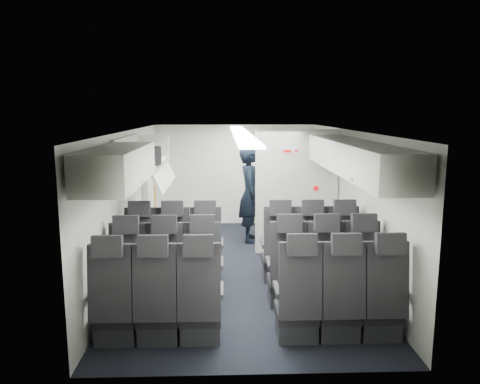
{
  "coord_description": "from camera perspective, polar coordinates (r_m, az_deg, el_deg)",
  "views": [
    {
      "loc": [
        -0.26,
        -7.02,
        2.45
      ],
      "look_at": [
        0.0,
        0.4,
        1.15
      ],
      "focal_mm": 35.0,
      "sensor_mm": 36.0,
      "label": 1
    }
  ],
  "objects": [
    {
      "name": "cabin_shell",
      "position": [
        7.15,
        0.11,
        -0.76
      ],
      "size": [
        3.41,
        6.01,
        2.16
      ],
      "color": "black",
      "rests_on": "ground"
    },
    {
      "name": "overhead_bin_right_front",
      "position": [
        7.0,
        11.77,
        4.89
      ],
      "size": [
        0.53,
        1.7,
        0.4
      ],
      "color": "silver",
      "rests_on": "cabin_shell"
    },
    {
      "name": "flight_attendant",
      "position": [
        8.76,
        1.25,
        -0.27
      ],
      "size": [
        0.45,
        0.67,
        1.8
      ],
      "primitive_type": "imported",
      "rotation": [
        0.0,
        0.0,
        1.54
      ],
      "color": "black",
      "rests_on": "ground"
    },
    {
      "name": "galley_unit",
      "position": [
        9.93,
        5.01,
        1.2
      ],
      "size": [
        0.85,
        0.52,
        1.9
      ],
      "color": "#939399",
      "rests_on": "cabin_shell"
    },
    {
      "name": "bulkhead_partition",
      "position": [
        8.04,
        6.9,
        0.01
      ],
      "size": [
        1.4,
        0.15,
        2.13
      ],
      "color": "silver",
      "rests_on": "cabin_shell"
    },
    {
      "name": "boarding_door",
      "position": [
        8.81,
        -10.98,
        -0.03
      ],
      "size": [
        0.12,
        1.27,
        1.86
      ],
      "color": "silver",
      "rests_on": "cabin_shell"
    },
    {
      "name": "overhead_bin_left_front_open",
      "position": [
        6.91,
        -11.87,
        3.8
      ],
      "size": [
        0.64,
        1.7,
        0.72
      ],
      "color": "#9E9E93",
      "rests_on": "cabin_shell"
    },
    {
      "name": "carry_on_bag",
      "position": [
        6.67,
        -11.77,
        4.31
      ],
      "size": [
        0.49,
        0.38,
        0.26
      ],
      "primitive_type": "cube",
      "rotation": [
        0.0,
        0.0,
        -0.2
      ],
      "color": "black",
      "rests_on": "overhead_bin_left_front_open"
    },
    {
      "name": "seat_row_front",
      "position": [
        6.81,
        0.28,
        -7.56
      ],
      "size": [
        3.33,
        0.56,
        1.24
      ],
      "color": "black",
      "rests_on": "cabin_shell"
    },
    {
      "name": "overhead_bin_right_rear",
      "position": [
        5.32,
        16.22,
        3.18
      ],
      "size": [
        0.53,
        1.8,
        0.4
      ],
      "color": "silver",
      "rests_on": "cabin_shell"
    },
    {
      "name": "seat_row_mid",
      "position": [
        5.96,
        0.64,
        -10.16
      ],
      "size": [
        3.33,
        0.56,
        1.24
      ],
      "color": "black",
      "rests_on": "cabin_shell"
    },
    {
      "name": "seat_row_rear",
      "position": [
        5.12,
        1.12,
        -13.61
      ],
      "size": [
        3.33,
        0.56,
        1.24
      ],
      "color": "black",
      "rests_on": "cabin_shell"
    },
    {
      "name": "overhead_bin_left_rear",
      "position": [
        5.18,
        -14.7,
        3.08
      ],
      "size": [
        0.53,
        1.8,
        0.4
      ],
      "color": "silver",
      "rests_on": "cabin_shell"
    },
    {
      "name": "papers",
      "position": [
        8.71,
        2.52,
        0.29
      ],
      "size": [
        0.2,
        0.08,
        0.14
      ],
      "primitive_type": "cube",
      "rotation": [
        0.0,
        0.0,
        0.29
      ],
      "color": "white",
      "rests_on": "flight_attendant"
    }
  ]
}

